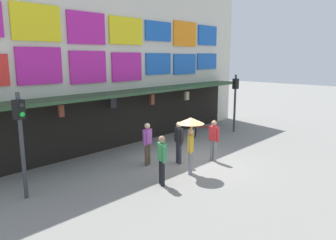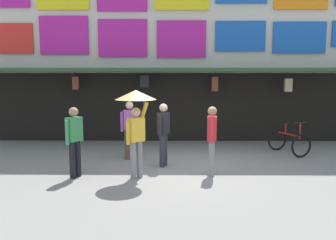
# 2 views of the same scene
# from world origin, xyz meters

# --- Properties ---
(ground_plane) EXTENTS (80.00, 80.00, 0.00)m
(ground_plane) POSITION_xyz_m (0.00, 0.00, 0.00)
(ground_plane) COLOR gray
(shopfront) EXTENTS (18.00, 2.60, 8.00)m
(shopfront) POSITION_xyz_m (-0.00, 4.57, 3.96)
(shopfront) COLOR beige
(shopfront) RESTS_ON ground
(bicycle_parked) EXTENTS (1.09, 1.34, 1.05)m
(bicycle_parked) POSITION_xyz_m (3.28, 1.82, 0.39)
(bicycle_parked) COLOR black
(bicycle_parked) RESTS_ON ground
(pedestrian_in_yellow) EXTENTS (0.34, 0.50, 1.68)m
(pedestrian_in_yellow) POSITION_xyz_m (-0.56, 0.30, 0.95)
(pedestrian_in_yellow) COLOR #2D2D38
(pedestrian_in_yellow) RESTS_ON ground
(pedestrian_in_black) EXTENTS (0.51, 0.31, 1.68)m
(pedestrian_in_black) POSITION_xyz_m (-1.55, 1.06, 0.95)
(pedestrian_in_black) COLOR brown
(pedestrian_in_black) RESTS_ON ground
(pedestrian_with_umbrella) EXTENTS (0.96, 0.96, 2.08)m
(pedestrian_with_umbrella) POSITION_xyz_m (-1.18, -0.77, 1.64)
(pedestrian_with_umbrella) COLOR gray
(pedestrian_with_umbrella) RESTS_ON ground
(pedestrian_in_green) EXTENTS (0.27, 0.53, 1.68)m
(pedestrian_in_green) POSITION_xyz_m (0.62, -0.54, 0.95)
(pedestrian_in_green) COLOR gray
(pedestrian_in_green) RESTS_ON ground
(pedestrian_in_red) EXTENTS (0.37, 0.47, 1.68)m
(pedestrian_in_red) POSITION_xyz_m (-2.64, -0.74, 0.95)
(pedestrian_in_red) COLOR black
(pedestrian_in_red) RESTS_ON ground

